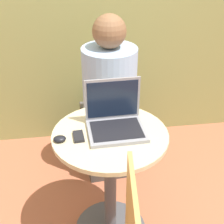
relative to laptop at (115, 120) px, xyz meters
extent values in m
cylinder|color=#4C4C51|center=(-0.03, -0.04, -0.44)|extent=(0.07, 0.07, 0.72)
cylinder|color=beige|center=(-0.03, -0.04, -0.07)|extent=(0.62, 0.62, 0.02)
cube|color=gray|center=(0.00, -0.04, -0.05)|extent=(0.31, 0.25, 0.02)
cube|color=black|center=(0.00, -0.04, -0.03)|extent=(0.27, 0.20, 0.00)
cube|color=gray|center=(0.00, 0.08, 0.08)|extent=(0.30, 0.02, 0.24)
cube|color=#141E33|center=(0.00, 0.07, 0.08)|extent=(0.28, 0.01, 0.21)
cube|color=black|center=(-0.20, -0.06, -0.05)|extent=(0.06, 0.10, 0.02)
ellipsoid|color=black|center=(-0.30, -0.08, -0.04)|extent=(0.06, 0.05, 0.03)
cube|color=#4C4742|center=(0.03, 0.68, -0.61)|extent=(0.40, 0.55, 0.43)
cylinder|color=#9EBCE5|center=(0.04, 0.55, -0.09)|extent=(0.37, 0.37, 0.59)
sphere|color=brown|center=(0.04, 0.55, 0.31)|extent=(0.22, 0.22, 0.22)
camera|label=1|loc=(-0.21, -1.38, 0.89)|focal=50.00mm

